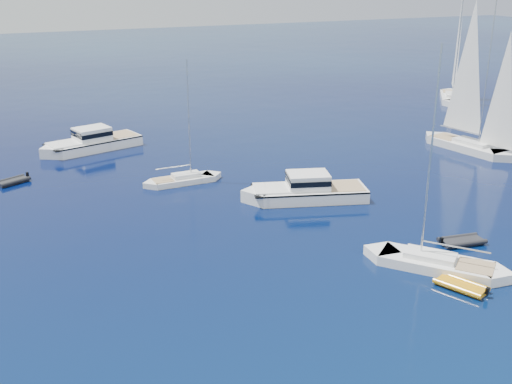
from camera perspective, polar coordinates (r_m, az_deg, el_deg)
motor_cruiser_centre at (r=57.09m, az=4.53°, el=-0.69°), size 12.96×7.26×3.25m
motor_cruiser_distant at (r=75.13m, az=-14.94°, el=3.78°), size 13.41×7.14×3.37m
sailboat_mid_r at (r=46.03m, az=16.21°, el=-6.77°), size 9.27×10.32×16.23m
sailboat_centre at (r=61.78m, az=-6.74°, el=0.86°), size 8.60×2.45×12.55m
sailboat_sails_r at (r=76.69m, az=18.94°, el=3.70°), size 5.76×13.73×19.59m
sailboat_sails_far at (r=105.40m, az=17.59°, el=8.07°), size 10.57×12.33×19.05m
tender_yellow at (r=43.77m, az=18.36°, el=-8.47°), size 3.16×4.00×0.95m
tender_grey_near at (r=50.54m, az=18.43°, el=-4.55°), size 3.90×2.49×0.95m
tender_grey_far at (r=65.77m, az=-21.49°, el=0.76°), size 3.74×3.09×0.95m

